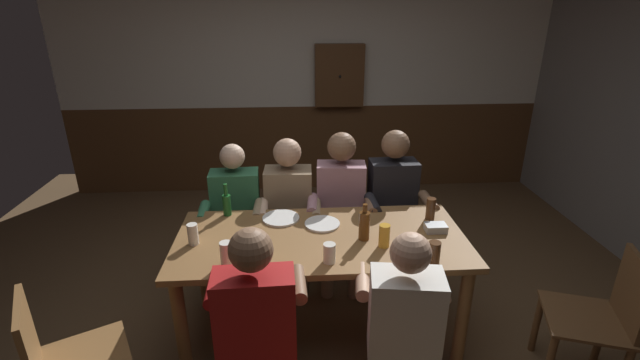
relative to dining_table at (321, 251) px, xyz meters
The scene contains 25 objects.
ground_plane 0.66m from the dining_table, 90.00° to the right, with size 6.74×6.74×0.00m, color brown.
back_wall_upper 2.96m from the dining_table, 90.00° to the left, with size 5.61×0.12×1.65m, color silver.
back_wall_wainscot 2.71m from the dining_table, 90.00° to the left, with size 5.61×0.12×1.04m, color brown.
dining_table is the anchor object (origin of this frame).
person_0 0.91m from the dining_table, 134.12° to the left, with size 0.53×0.52×1.18m.
person_1 0.70m from the dining_table, 107.78° to the left, with size 0.52×0.54×1.21m.
person_2 0.70m from the dining_table, 72.77° to the left, with size 0.55×0.52×1.26m.
person_3 0.92m from the dining_table, 46.28° to the left, with size 0.53×0.52×1.26m.
person_4 0.77m from the dining_table, 119.74° to the right, with size 0.55×0.50×1.23m.
person_5 0.77m from the dining_table, 59.54° to the right, with size 0.54×0.56×1.17m.
chair_empty_far_end 1.70m from the dining_table, 18.86° to the right, with size 0.56×0.56×0.88m.
table_candle 0.63m from the dining_table, 24.77° to the right, with size 0.04×0.04×0.08m, color #F9E08C.
condiment_caddy 0.78m from the dining_table, ahead, with size 0.14×0.10×0.05m, color #B2B7BC.
plate_0 0.20m from the dining_table, 83.14° to the left, with size 0.24×0.24×0.01m, color white.
plate_1 0.40m from the dining_table, 134.23° to the left, with size 0.26×0.26×0.01m, color white.
bottle_0 0.77m from the dining_table, 150.57° to the left, with size 0.06×0.06×0.24m.
bottle_1 0.55m from the dining_table, 136.64° to the right, with size 0.05×0.05×0.24m.
bottle_2 0.35m from the dining_table, ahead, with size 0.07×0.07×0.25m.
pint_glass_0 0.83m from the dining_table, 14.61° to the left, with size 0.06×0.06×0.16m, color #4C2D19.
pint_glass_1 0.34m from the dining_table, 84.69° to the right, with size 0.07×0.07×0.12m, color white.
pint_glass_2 0.66m from the dining_table, 152.56° to the right, with size 0.07×0.07×0.15m, color white.
pint_glass_3 0.83m from the dining_table, behind, with size 0.07×0.07×0.14m, color white.
pint_glass_4 0.45m from the dining_table, 20.66° to the right, with size 0.07×0.07×0.15m, color gold.
pint_glass_5 0.75m from the dining_table, 29.96° to the right, with size 0.07×0.07×0.14m, color #4C2D19.
wall_dart_cabinet 2.71m from the dining_table, 81.40° to the left, with size 0.56×0.15×0.70m.
Camera 1 is at (-0.18, -2.48, 2.18)m, focal length 24.69 mm.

